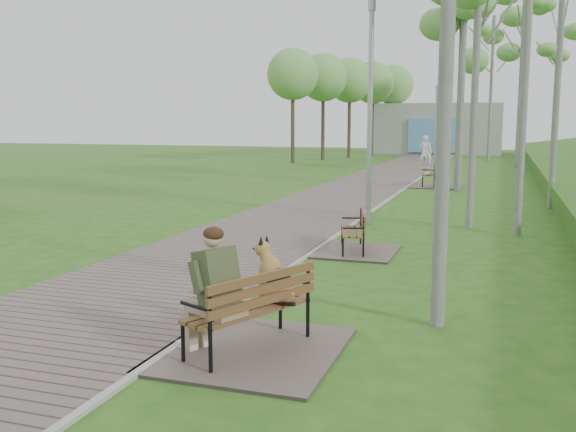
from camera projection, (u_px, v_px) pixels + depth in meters
name	position (u px, v px, depth m)	size (l,w,h in m)	color
walkway	(356.00, 190.00, 24.62)	(3.50, 67.00, 0.04)	#645751
kerb	(401.00, 191.00, 24.08)	(0.10, 67.00, 0.05)	#999993
building_north	(438.00, 129.00, 51.92)	(10.00, 5.20, 4.00)	#9E9E99
bench_main	(242.00, 312.00, 7.31)	(1.98, 2.20, 1.72)	#645751
bench_second	(352.00, 243.00, 13.01)	(1.68, 1.87, 1.03)	#645751
bench_third	(435.00, 181.00, 25.95)	(2.03, 2.26, 1.25)	#645751
lamp_post_second	(370.00, 122.00, 16.21)	(0.22, 0.22, 5.60)	#9A9CA2
lamp_post_third	(436.00, 131.00, 34.13)	(0.17, 0.17, 4.51)	#9A9CA2
pedestrian_near	(426.00, 153.00, 34.72)	(0.68, 0.45, 1.86)	white
birch_far_a	(559.00, 30.00, 28.64)	(2.22, 2.22, 8.48)	silver
birch_far_c	(524.00, 22.00, 34.95)	(2.52, 2.52, 10.17)	silver
birch_distant_a	(493.00, 43.00, 40.86)	(2.84, 2.84, 9.63)	silver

